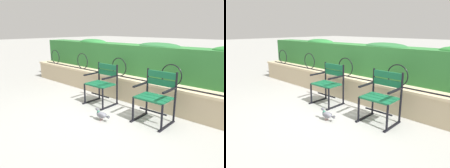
{
  "view_description": "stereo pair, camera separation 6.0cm",
  "coord_description": "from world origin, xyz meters",
  "views": [
    {
      "loc": [
        2.63,
        -2.76,
        1.57
      ],
      "look_at": [
        0.0,
        0.07,
        0.55
      ],
      "focal_mm": 34.14,
      "sensor_mm": 36.0,
      "label": 1
    },
    {
      "loc": [
        2.68,
        -2.72,
        1.57
      ],
      "look_at": [
        0.0,
        0.07,
        0.55
      ],
      "focal_mm": 34.14,
      "sensor_mm": 36.0,
      "label": 2
    }
  ],
  "objects": [
    {
      "name": "iron_arch_fence",
      "position": [
        -0.36,
        0.77,
        0.69
      ],
      "size": [
        6.93,
        0.02,
        0.42
      ],
      "color": "black",
      "rests_on": "stone_wall"
    },
    {
      "name": "pigeon_far_side",
      "position": [
        0.16,
        -0.37,
        0.11
      ],
      "size": [
        0.29,
        0.13,
        0.22
      ],
      "color": "slate",
      "rests_on": "ground"
    },
    {
      "name": "park_chair_left",
      "position": [
        -0.46,
        0.27,
        0.46
      ],
      "size": [
        0.58,
        0.53,
        0.85
      ],
      "color": "#145B38",
      "rests_on": "ground"
    },
    {
      "name": "ground_plane",
      "position": [
        0.0,
        0.0,
        0.0
      ],
      "size": [
        60.0,
        60.0,
        0.0
      ],
      "primitive_type": "plane",
      "color": "#9E9E99"
    },
    {
      "name": "park_chair_right",
      "position": [
        0.84,
        0.26,
        0.47
      ],
      "size": [
        0.6,
        0.53,
        0.88
      ],
      "color": "#145B38",
      "rests_on": "ground"
    },
    {
      "name": "stone_wall",
      "position": [
        0.0,
        0.84,
        0.26
      ],
      "size": [
        7.47,
        0.41,
        0.52
      ],
      "color": "tan",
      "rests_on": "ground"
    },
    {
      "name": "hedge_row",
      "position": [
        0.01,
        1.28,
        0.88
      ],
      "size": [
        7.32,
        0.54,
        0.76
      ],
      "color": "#2D7033",
      "rests_on": "stone_wall"
    }
  ]
}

